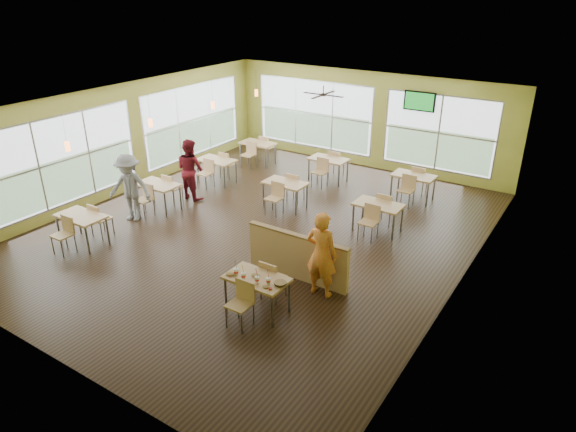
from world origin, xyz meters
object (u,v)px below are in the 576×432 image
object	(u,v)px
main_table	(257,283)
food_basket	(280,283)
man_plaid	(322,254)
half_wall_divider	(297,256)

from	to	relation	value
main_table	food_basket	world-z (taller)	main_table
main_table	man_plaid	bearing A→B (deg)	58.46
food_basket	man_plaid	bearing A→B (deg)	79.58
man_plaid	food_basket	xyz separation A→B (m)	(-0.21, -1.16, -0.13)
man_plaid	food_basket	bearing A→B (deg)	76.52
main_table	man_plaid	xyz separation A→B (m)	(0.73, 1.18, 0.28)
main_table	food_basket	size ratio (longest dim) A/B	6.32
man_plaid	food_basket	size ratio (longest dim) A/B	7.60
half_wall_divider	man_plaid	size ratio (longest dim) A/B	1.31
main_table	half_wall_divider	bearing A→B (deg)	90.00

